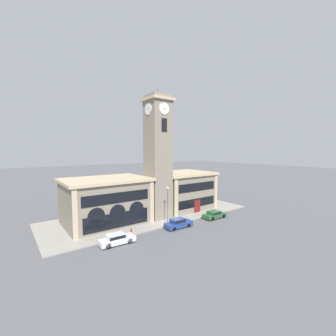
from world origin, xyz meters
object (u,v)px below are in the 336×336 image
(parked_car_mid, at_px, (178,223))
(street_lamp, at_px, (168,200))
(fire_hydrant, at_px, (131,231))
(parked_car_near, at_px, (117,239))
(parked_car_far, at_px, (214,214))

(parked_car_mid, height_order, street_lamp, street_lamp)
(parked_car_mid, bearing_deg, fire_hydrant, 168.62)
(parked_car_mid, relative_size, street_lamp, 0.75)
(parked_car_near, distance_m, parked_car_mid, 10.24)
(parked_car_mid, distance_m, fire_hydrant, 7.45)
(parked_car_far, xyz_separation_m, street_lamp, (-8.82, 2.03, 3.43))
(parked_car_far, bearing_deg, street_lamp, 169.46)
(parked_car_far, bearing_deg, parked_car_near, -177.56)
(street_lamp, bearing_deg, parked_car_mid, -74.76)
(street_lamp, bearing_deg, fire_hydrant, -177.83)
(parked_car_near, xyz_separation_m, street_lamp, (9.68, 2.03, 3.39))
(parked_car_near, distance_m, street_lamp, 10.46)
(parked_car_near, relative_size, parked_car_far, 1.04)
(parked_car_mid, xyz_separation_m, fire_hydrant, (-7.23, 1.78, -0.20))
(parked_car_far, xyz_separation_m, fire_hydrant, (-15.50, 1.78, -0.12))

